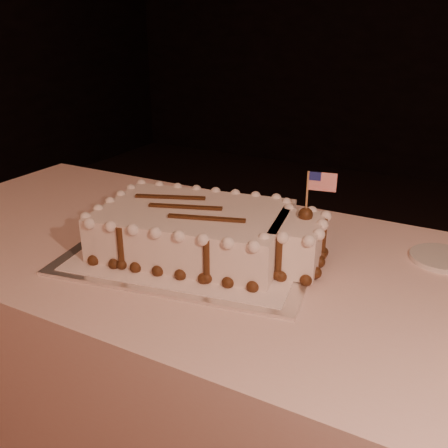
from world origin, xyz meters
The scene contains 5 objects.
banquet_table centered at (0.00, 0.60, 0.38)m, with size 2.40×0.80×0.75m, color #FFD0C5.
cake_board centered at (-0.34, 0.58, 0.75)m, with size 0.57×0.43×0.01m, color silver.
doily centered at (-0.34, 0.58, 0.76)m, with size 0.51×0.39×0.00m, color white.
sheet_cake centered at (-0.31, 0.58, 0.81)m, with size 0.55×0.37×0.21m.
side_plate centered at (0.19, 0.81, 0.76)m, with size 0.14×0.14×0.01m, color silver.
Camera 1 is at (0.24, -0.33, 1.27)m, focal length 40.00 mm.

